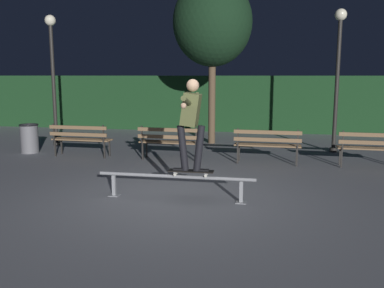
# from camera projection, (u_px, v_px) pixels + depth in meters

# --- Properties ---
(ground_plane) EXTENTS (90.00, 90.00, 0.00)m
(ground_plane) POSITION_uv_depth(u_px,v_px,m) (176.00, 198.00, 7.35)
(ground_plane) COLOR slate
(hedge_backdrop) EXTENTS (24.00, 1.20, 2.12)m
(hedge_backdrop) POSITION_uv_depth(u_px,v_px,m) (230.00, 103.00, 16.30)
(hedge_backdrop) COLOR #193D1E
(hedge_backdrop) RESTS_ON ground
(grind_rail) EXTENTS (2.78, 0.18, 0.43)m
(grind_rail) POSITION_uv_depth(u_px,v_px,m) (176.00, 180.00, 7.25)
(grind_rail) COLOR gray
(grind_rail) RESTS_ON ground
(skateboard) EXTENTS (0.78, 0.22, 0.09)m
(skateboard) POSITION_uv_depth(u_px,v_px,m) (191.00, 171.00, 7.17)
(skateboard) COLOR black
(skateboard) RESTS_ON grind_rail
(skateboarder) EXTENTS (0.62, 1.41, 1.56)m
(skateboarder) POSITION_uv_depth(u_px,v_px,m) (191.00, 117.00, 7.02)
(skateboarder) COLOR black
(skateboarder) RESTS_ON skateboard
(park_bench_leftmost) EXTENTS (1.61, 0.46, 0.88)m
(park_bench_leftmost) POSITION_uv_depth(u_px,v_px,m) (80.00, 137.00, 10.97)
(park_bench_leftmost) COLOR #282623
(park_bench_leftmost) RESTS_ON ground
(park_bench_left_center) EXTENTS (1.61, 0.46, 0.88)m
(park_bench_left_center) POSITION_uv_depth(u_px,v_px,m) (170.00, 140.00, 10.52)
(park_bench_left_center) COLOR #282623
(park_bench_left_center) RESTS_ON ground
(park_bench_right_center) EXTENTS (1.61, 0.46, 0.88)m
(park_bench_right_center) POSITION_uv_depth(u_px,v_px,m) (267.00, 142.00, 10.07)
(park_bench_right_center) COLOR #282623
(park_bench_right_center) RESTS_ON ground
(park_bench_rightmost) EXTENTS (1.61, 0.46, 0.88)m
(park_bench_rightmost) POSITION_uv_depth(u_px,v_px,m) (374.00, 146.00, 9.62)
(park_bench_rightmost) COLOR #282623
(park_bench_rightmost) RESTS_ON ground
(tree_behind_benches) EXTENTS (2.42, 2.42, 5.06)m
(tree_behind_benches) POSITION_uv_depth(u_px,v_px,m) (212.00, 23.00, 12.71)
(tree_behind_benches) COLOR brown
(tree_behind_benches) RESTS_ON ground
(lamp_post_right) EXTENTS (0.32, 0.32, 3.90)m
(lamp_post_right) POSITION_uv_depth(u_px,v_px,m) (338.00, 63.00, 11.37)
(lamp_post_right) COLOR #282623
(lamp_post_right) RESTS_ON ground
(lamp_post_left) EXTENTS (0.32, 0.32, 3.90)m
(lamp_post_left) POSITION_uv_depth(u_px,v_px,m) (52.00, 64.00, 12.54)
(lamp_post_left) COLOR #282623
(lamp_post_left) RESTS_ON ground
(trash_can) EXTENTS (0.52, 0.52, 0.80)m
(trash_can) POSITION_uv_depth(u_px,v_px,m) (29.00, 138.00, 11.61)
(trash_can) COLOR slate
(trash_can) RESTS_ON ground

